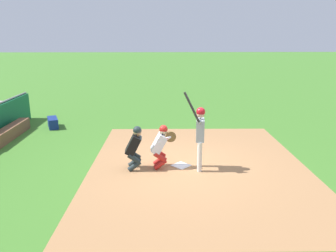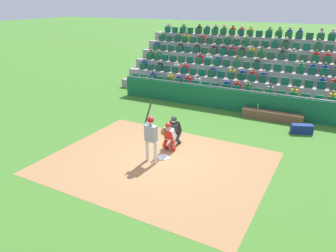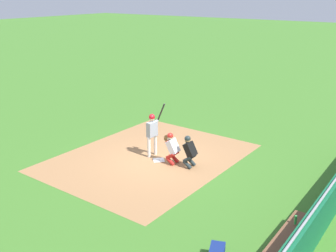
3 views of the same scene
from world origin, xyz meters
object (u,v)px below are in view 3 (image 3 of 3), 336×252
Objects in this scene: catcher_crouching at (172,146)px; dugout_bench at (283,244)px; home_plate_umpire at (189,150)px; batter_at_plate at (152,130)px; home_plate_marker at (159,160)px; water_bottle_on_bench at (296,220)px.

dugout_bench is (-2.94, -5.57, -0.49)m from catcher_crouching.
catcher_crouching is 0.75m from home_plate_umpire.
home_plate_marker is at bearing -116.50° from batter_at_plate.
catcher_crouching is at bearing -82.72° from home_plate_marker.
home_plate_umpire is 5.73m from dugout_bench.
water_bottle_on_bench is (-2.30, -4.87, -0.13)m from home_plate_umpire.
water_bottle_on_bench is (-2.37, -6.68, -0.55)m from batter_at_plate.
batter_at_plate is at bearing 64.88° from dugout_bench.
home_plate_umpire is at bearing -92.18° from batter_at_plate.
home_plate_marker is at bearing 97.28° from catcher_crouching.
batter_at_plate is 7.39m from dugout_bench.
catcher_crouching reaches higher than home_plate_marker.
dugout_bench is 11.62× the size of water_bottle_on_bench.
catcher_crouching is (-0.17, -1.07, -0.41)m from batter_at_plate.
home_plate_umpire reaches higher than catcher_crouching.
batter_at_plate is 0.76× the size of dugout_bench.
dugout_bench is at bearing -117.86° from catcher_crouching.
home_plate_umpire is at bearing 64.74° from water_bottle_on_bench.
water_bottle_on_bench is at bearing -111.39° from catcher_crouching.
batter_at_plate is 8.83× the size of water_bottle_on_bench.
water_bottle_on_bench is (-2.12, -6.19, 0.55)m from home_plate_marker.
dugout_bench is at bearing 176.86° from water_bottle_on_bench.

